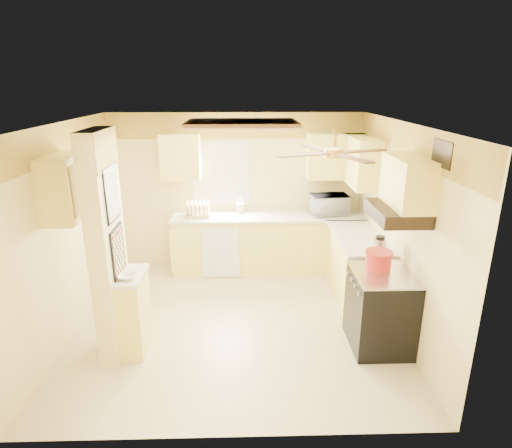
{
  "coord_description": "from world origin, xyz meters",
  "views": [
    {
      "loc": [
        0.12,
        -4.85,
        2.93
      ],
      "look_at": [
        0.27,
        0.35,
        1.21
      ],
      "focal_mm": 30.0,
      "sensor_mm": 36.0,
      "label": 1
    }
  ],
  "objects_px": {
    "bowl": "(127,277)",
    "dutch_oven": "(379,260)",
    "stove": "(380,309)",
    "kettle": "(380,246)",
    "microwave": "(330,205)"
  },
  "relations": [
    {
      "from": "bowl",
      "to": "dutch_oven",
      "type": "height_order",
      "value": "dutch_oven"
    },
    {
      "from": "stove",
      "to": "dutch_oven",
      "type": "relative_size",
      "value": 2.95
    },
    {
      "from": "stove",
      "to": "bowl",
      "type": "height_order",
      "value": "bowl"
    },
    {
      "from": "kettle",
      "to": "bowl",
      "type": "bearing_deg",
      "value": -168.69
    },
    {
      "from": "stove",
      "to": "dutch_oven",
      "type": "xyz_separation_m",
      "value": [
        -0.03,
        0.14,
        0.56
      ]
    },
    {
      "from": "dutch_oven",
      "to": "microwave",
      "type": "bearing_deg",
      "value": 94.86
    },
    {
      "from": "dutch_oven",
      "to": "kettle",
      "type": "bearing_deg",
      "value": 71.59
    },
    {
      "from": "stove",
      "to": "bowl",
      "type": "xyz_separation_m",
      "value": [
        -2.8,
        -0.12,
        0.5
      ]
    },
    {
      "from": "stove",
      "to": "kettle",
      "type": "relative_size",
      "value": 3.72
    },
    {
      "from": "stove",
      "to": "kettle",
      "type": "xyz_separation_m",
      "value": [
        0.08,
        0.46,
        0.59
      ]
    },
    {
      "from": "stove",
      "to": "bowl",
      "type": "relative_size",
      "value": 4.89
    },
    {
      "from": "microwave",
      "to": "kettle",
      "type": "relative_size",
      "value": 2.32
    },
    {
      "from": "kettle",
      "to": "stove",
      "type": "bearing_deg",
      "value": -99.85
    },
    {
      "from": "bowl",
      "to": "dutch_oven",
      "type": "relative_size",
      "value": 0.6
    },
    {
      "from": "stove",
      "to": "dutch_oven",
      "type": "bearing_deg",
      "value": 101.14
    }
  ]
}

